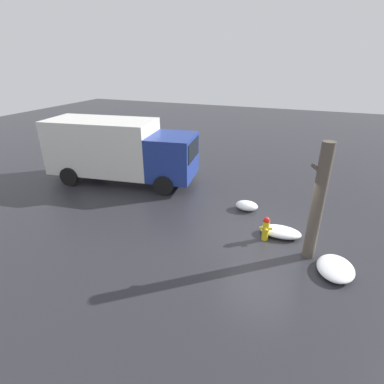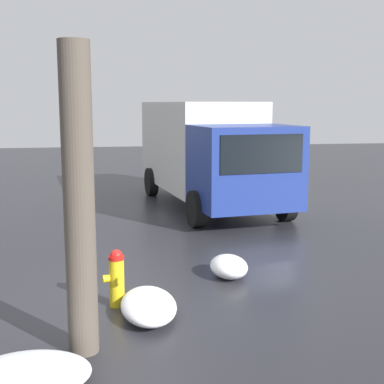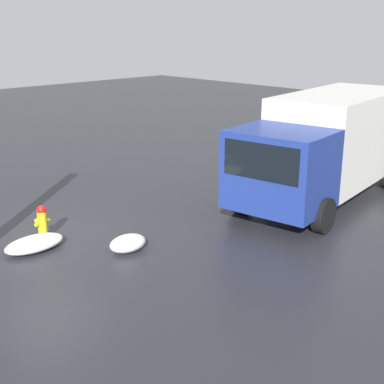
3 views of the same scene
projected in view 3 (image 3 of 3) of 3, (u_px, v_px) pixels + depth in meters
ground_plane at (44, 239)px, 12.87m from camera, size 60.00×60.00×0.00m
fire_hydrant at (42, 222)px, 12.74m from camera, size 0.43×0.33×0.86m
delivery_truck at (327, 143)px, 15.51m from camera, size 7.45×3.45×3.02m
snow_pile_by_hydrant at (128, 243)px, 12.18m from camera, size 0.91×0.64×0.37m
snow_pile_by_tree at (34, 244)px, 12.22m from camera, size 1.41×0.78×0.32m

